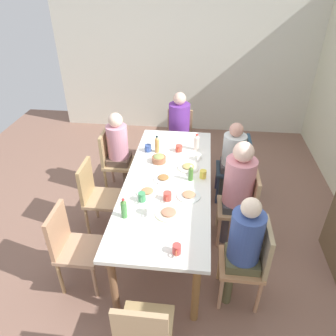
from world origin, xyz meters
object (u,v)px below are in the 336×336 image
at_px(person_7, 119,147).
at_px(cup_4, 149,210).
at_px(plate_3, 163,178).
at_px(bottle_0, 157,145).
at_px(chair_0, 96,193).
at_px(person_5, 243,243).
at_px(person_3, 232,155).
at_px(cup_5, 142,197).
at_px(bowl_0, 159,159).
at_px(person_4, 238,184).
at_px(cup_3, 177,249).
at_px(chair_7, 113,158).
at_px(cup_2, 167,196).
at_px(chair_1, 71,244).
at_px(chair_2, 179,136).
at_px(cup_0, 179,148).
at_px(cup_6, 198,157).
at_px(bottle_1, 124,209).
at_px(plate_1, 189,195).
at_px(plate_2, 147,192).
at_px(dining_table, 168,185).
at_px(chair_5, 251,259).
at_px(bottle_3, 197,142).
at_px(chair_6, 144,333).
at_px(chair_3, 238,166).
at_px(chair_4, 243,204).
at_px(person_2, 179,125).
at_px(bottle_2, 191,173).
at_px(cup_7, 148,148).
at_px(cup_1, 203,174).

xyz_separation_m(person_7, cup_4, (1.38, 0.63, 0.12)).
bearing_deg(plate_3, bottle_0, -165.42).
height_order(chair_0, person_7, person_7).
bearing_deg(person_5, person_3, -179.96).
bearing_deg(cup_5, bowl_0, 174.87).
bearing_deg(bowl_0, person_4, 68.51).
distance_m(person_7, cup_3, 2.06).
distance_m(chair_7, cup_2, 1.47).
relative_size(chair_1, chair_2, 1.00).
height_order(cup_0, cup_6, cup_0).
distance_m(chair_1, cup_5, 0.81).
bearing_deg(bottle_1, cup_4, 107.14).
relative_size(plate_1, plate_2, 1.07).
height_order(person_7, cup_5, person_7).
xyz_separation_m(plate_2, cup_6, (-0.72, 0.49, 0.02)).
height_order(dining_table, plate_2, plate_2).
distance_m(chair_1, cup_3, 1.10).
bearing_deg(chair_5, person_3, -176.67).
bearing_deg(plate_3, person_3, 134.67).
relative_size(bowl_0, bottle_3, 0.77).
relative_size(chair_0, chair_6, 1.00).
bearing_deg(chair_3, cup_2, -35.24).
height_order(cup_4, bottle_3, bottle_3).
xyz_separation_m(person_3, bottle_0, (0.21, -0.95, 0.21)).
xyz_separation_m(chair_4, chair_6, (1.57, -0.84, 0.00)).
height_order(person_2, plate_2, person_2).
relative_size(chair_0, person_5, 0.75).
distance_m(chair_5, cup_3, 0.76).
relative_size(plate_1, bottle_2, 1.31).
height_order(chair_0, chair_4, same).
bearing_deg(bottle_0, chair_7, -107.99).
bearing_deg(plate_1, person_7, -137.10).
xyz_separation_m(chair_0, cup_6, (-0.46, 1.15, 0.30)).
bearing_deg(cup_7, cup_2, 20.43).
bearing_deg(person_2, bottle_1, -8.93).
xyz_separation_m(cup_1, cup_6, (-0.38, -0.07, -0.01)).
xyz_separation_m(dining_table, person_3, (-0.80, 0.75, -0.03)).
xyz_separation_m(cup_1, cup_4, (0.66, -0.50, -0.00)).
height_order(cup_2, bottle_0, bottle_0).
bearing_deg(cup_0, bottle_2, 16.23).
relative_size(chair_6, person_7, 0.76).
xyz_separation_m(chair_1, cup_7, (-1.39, 0.52, 0.31)).
bearing_deg(chair_6, person_2, 180.00).
height_order(plate_2, bottle_2, bottle_2).
bearing_deg(chair_7, cup_2, 37.38).
xyz_separation_m(chair_6, bottle_1, (-0.93, -0.33, 0.36)).
relative_size(cup_6, bottle_3, 0.53).
bearing_deg(cup_3, person_3, 162.87).
distance_m(person_4, bottle_0, 1.13).
relative_size(cup_4, bottle_2, 0.63).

